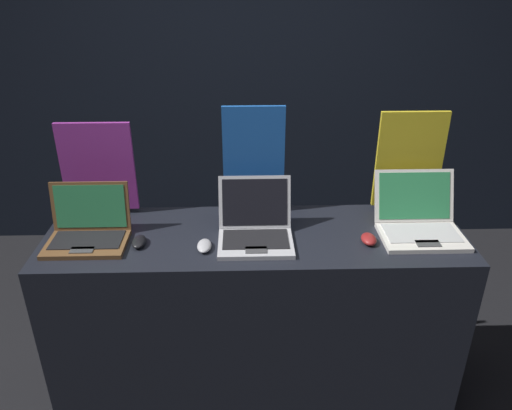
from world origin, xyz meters
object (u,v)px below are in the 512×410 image
at_px(laptop_back, 419,220).
at_px(promo_stand_front, 98,171).
at_px(laptop_middle, 256,227).
at_px(mouse_front, 139,242).
at_px(mouse_middle, 204,246).
at_px(promo_stand_middle, 255,163).
at_px(mouse_back, 369,239).
at_px(promo_stand_back, 409,164).
at_px(laptop_front, 88,229).

bearing_deg(laptop_back, promo_stand_front, 171.07).
height_order(laptop_middle, laptop_back, same).
distance_m(mouse_front, mouse_middle, 0.29).
bearing_deg(promo_stand_middle, mouse_front, -149.07).
relative_size(mouse_middle, mouse_back, 1.12).
distance_m(promo_stand_middle, laptop_back, 0.80).
relative_size(promo_stand_middle, laptop_back, 1.44).
relative_size(laptop_back, promo_stand_back, 0.74).
bearing_deg(laptop_front, promo_stand_middle, 19.54).
bearing_deg(laptop_back, mouse_front, -176.36).
relative_size(mouse_front, mouse_middle, 0.98).
xyz_separation_m(mouse_front, promo_stand_middle, (0.51, 0.31, 0.24)).
xyz_separation_m(promo_stand_front, mouse_middle, (0.51, -0.35, -0.20)).
xyz_separation_m(laptop_middle, promo_stand_middle, (0.00, 0.26, 0.20)).
distance_m(promo_stand_front, mouse_middle, 0.65).
xyz_separation_m(mouse_back, promo_stand_back, (0.24, 0.32, 0.22)).
xyz_separation_m(laptop_middle, mouse_middle, (-0.23, -0.08, -0.04)).
xyz_separation_m(mouse_front, promo_stand_back, (1.25, 0.31, 0.22)).
bearing_deg(mouse_back, promo_stand_middle, 147.15).
height_order(promo_stand_front, mouse_middle, promo_stand_front).
relative_size(promo_stand_front, promo_stand_back, 0.92).
height_order(mouse_middle, promo_stand_back, promo_stand_back).
bearing_deg(promo_stand_back, mouse_front, -165.91).
height_order(mouse_middle, mouse_back, mouse_back).
xyz_separation_m(mouse_middle, mouse_back, (0.72, 0.03, 0.00)).
height_order(promo_stand_front, mouse_back, promo_stand_front).
relative_size(mouse_middle, laptop_back, 0.30).
xyz_separation_m(promo_stand_front, promo_stand_middle, (0.74, -0.00, 0.04)).
bearing_deg(laptop_middle, mouse_middle, -160.07).
xyz_separation_m(mouse_front, laptop_middle, (0.51, 0.04, 0.04)).
bearing_deg(laptop_back, promo_stand_back, 90.00).
height_order(mouse_front, promo_stand_front, promo_stand_front).
distance_m(promo_stand_middle, mouse_back, 0.63).
bearing_deg(laptop_back, mouse_middle, -172.90).
height_order(laptop_middle, promo_stand_back, promo_stand_back).
distance_m(laptop_back, promo_stand_back, 0.29).
xyz_separation_m(promo_stand_front, promo_stand_back, (1.47, 0.00, 0.02)).
relative_size(laptop_front, promo_stand_middle, 0.65).
xyz_separation_m(mouse_middle, promo_stand_back, (0.96, 0.35, 0.22)).
xyz_separation_m(laptop_middle, laptop_back, (0.74, 0.04, 0.00)).
bearing_deg(mouse_back, mouse_front, 179.37).
bearing_deg(laptop_middle, promo_stand_front, 159.91).
height_order(mouse_middle, promo_stand_middle, promo_stand_middle).
relative_size(laptop_middle, promo_stand_middle, 0.62).
xyz_separation_m(mouse_middle, laptop_back, (0.96, 0.12, 0.04)).
bearing_deg(mouse_back, laptop_middle, 173.92).
distance_m(mouse_front, promo_stand_front, 0.43).
distance_m(mouse_middle, promo_stand_back, 1.05).
bearing_deg(mouse_middle, promo_stand_front, 145.52).
height_order(laptop_middle, promo_stand_middle, promo_stand_middle).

